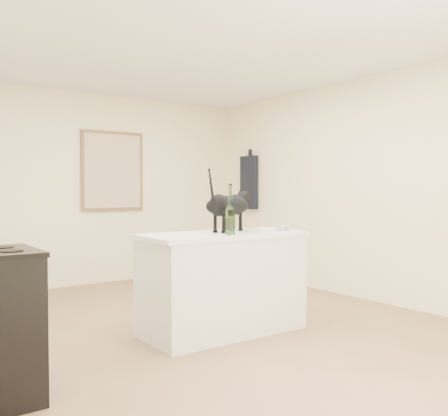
% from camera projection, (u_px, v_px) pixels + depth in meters
% --- Properties ---
extents(floor, '(5.50, 5.50, 0.00)m').
position_uv_depth(floor, '(201.00, 329.00, 4.63)').
color(floor, '#90724C').
rests_on(floor, ground).
extents(ceiling, '(5.50, 5.50, 0.00)m').
position_uv_depth(ceiling, '(201.00, 45.00, 4.54)').
color(ceiling, white).
rests_on(ceiling, ground).
extents(wall_back, '(4.50, 0.00, 4.50)m').
position_uv_depth(wall_back, '(91.00, 189.00, 6.82)').
color(wall_back, '#FEF5C5').
rests_on(wall_back, ground).
extents(wall_right, '(0.00, 5.50, 5.50)m').
position_uv_depth(wall_right, '(361.00, 189.00, 5.89)').
color(wall_right, '#FEF5C5').
rests_on(wall_right, ground).
extents(island_base, '(1.44, 0.67, 0.86)m').
position_uv_depth(island_base, '(223.00, 285.00, 4.51)').
color(island_base, white).
rests_on(island_base, floor).
extents(island_top, '(1.50, 0.70, 0.04)m').
position_uv_depth(island_top, '(223.00, 235.00, 4.49)').
color(island_top, white).
rests_on(island_top, island_base).
extents(artwork_frame, '(0.90, 0.03, 1.10)m').
position_uv_depth(artwork_frame, '(113.00, 171.00, 6.96)').
color(artwork_frame, brown).
rests_on(artwork_frame, wall_back).
extents(artwork_canvas, '(0.82, 0.00, 1.02)m').
position_uv_depth(artwork_canvas, '(113.00, 171.00, 6.94)').
color(artwork_canvas, beige).
rests_on(artwork_canvas, wall_back).
extents(hanging_garment, '(0.08, 0.34, 0.80)m').
position_uv_depth(hanging_garment, '(249.00, 183.00, 7.52)').
color(hanging_garment, black).
rests_on(hanging_garment, wall_right).
extents(black_cat, '(0.63, 0.41, 0.43)m').
position_uv_depth(black_cat, '(228.00, 209.00, 4.60)').
color(black_cat, black).
rests_on(black_cat, island_top).
extents(wine_bottle, '(0.10, 0.10, 0.39)m').
position_uv_depth(wine_bottle, '(230.00, 212.00, 4.30)').
color(wine_bottle, '#235622').
rests_on(wine_bottle, island_top).
extents(glass_bowl, '(0.22, 0.22, 0.05)m').
position_uv_depth(glass_bowl, '(283.00, 228.00, 4.71)').
color(glass_bowl, white).
rests_on(glass_bowl, island_top).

